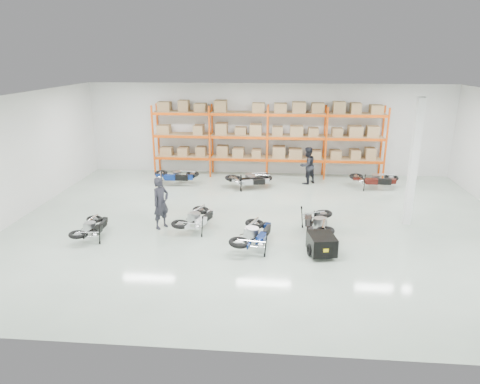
# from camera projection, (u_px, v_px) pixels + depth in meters

# --- Properties ---
(room) EXTENTS (18.00, 18.00, 18.00)m
(room) POSITION_uv_depth(u_px,v_px,m) (263.00, 164.00, 14.74)
(room) COLOR #B1C6B2
(room) RESTS_ON ground
(pallet_rack) EXTENTS (11.28, 0.98, 3.62)m
(pallet_rack) POSITION_uv_depth(u_px,v_px,m) (268.00, 131.00, 20.85)
(pallet_rack) COLOR #D94A0B
(pallet_rack) RESTS_ON ground
(structural_column) EXTENTS (0.25, 0.25, 4.50)m
(structural_column) POSITION_uv_depth(u_px,v_px,m) (414.00, 163.00, 14.79)
(structural_column) COLOR white
(structural_column) RESTS_ON ground
(moto_blue_centre) EXTENTS (1.38, 2.07, 1.23)m
(moto_blue_centre) POSITION_uv_depth(u_px,v_px,m) (254.00, 231.00, 13.39)
(moto_blue_centre) COLOR #071646
(moto_blue_centre) RESTS_ON ground
(moto_silver_left) EXTENTS (1.38, 1.95, 1.14)m
(moto_silver_left) POSITION_uv_depth(u_px,v_px,m) (196.00, 215.00, 14.77)
(moto_silver_left) COLOR silver
(moto_silver_left) RESTS_ON ground
(moto_black_far_left) EXTENTS (0.79, 1.59, 1.03)m
(moto_black_far_left) POSITION_uv_depth(u_px,v_px,m) (92.00, 224.00, 14.12)
(moto_black_far_left) COLOR black
(moto_black_far_left) RESTS_ON ground
(moto_touring_right) EXTENTS (1.05, 1.92, 1.20)m
(moto_touring_right) POSITION_uv_depth(u_px,v_px,m) (317.00, 219.00, 14.37)
(moto_touring_right) COLOR black
(moto_touring_right) RESTS_ON ground
(trailer) EXTENTS (0.90, 1.62, 0.66)m
(trailer) POSITION_uv_depth(u_px,v_px,m) (322.00, 244.00, 12.91)
(trailer) COLOR black
(trailer) RESTS_ON ground
(moto_back_a) EXTENTS (1.85, 0.95, 1.18)m
(moto_back_a) POSITION_uv_depth(u_px,v_px,m) (175.00, 173.00, 19.94)
(moto_back_a) COLOR navy
(moto_back_a) RESTS_ON ground
(moto_back_b) EXTENTS (1.81, 1.09, 1.10)m
(moto_back_b) POSITION_uv_depth(u_px,v_px,m) (251.00, 177.00, 19.35)
(moto_back_b) COLOR #9DA1A6
(moto_back_b) RESTS_ON ground
(moto_back_c) EXTENTS (1.99, 1.43, 1.16)m
(moto_back_c) POSITION_uv_depth(u_px,v_px,m) (249.00, 176.00, 19.48)
(moto_back_c) COLOR black
(moto_back_c) RESTS_ON ground
(moto_back_d) EXTENTS (1.91, 0.99, 1.21)m
(moto_back_d) POSITION_uv_depth(u_px,v_px,m) (375.00, 176.00, 19.32)
(moto_back_d) COLOR #43110D
(moto_back_d) RESTS_ON ground
(person_left) EXTENTS (0.74, 0.80, 1.83)m
(person_left) POSITION_uv_depth(u_px,v_px,m) (161.00, 203.00, 14.85)
(person_left) COLOR #212129
(person_left) RESTS_ON ground
(person_back) EXTENTS (1.08, 1.06, 1.76)m
(person_back) POSITION_uv_depth(u_px,v_px,m) (307.00, 166.00, 19.99)
(person_back) COLOR black
(person_back) RESTS_ON ground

